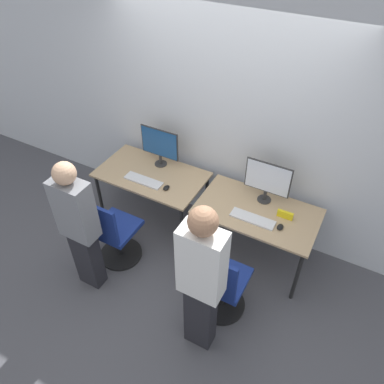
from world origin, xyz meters
The scene contains 15 objects.
ground_plane centered at (0.00, 0.00, 0.00)m, with size 20.00×20.00×0.00m, color #4C4C51.
wall_back centered at (0.00, 0.84, 1.40)m, with size 12.00×0.05×2.80m.
desk_left centered at (-0.65, 0.36, 0.65)m, with size 1.24×0.71×0.73m.
monitor_left centered at (-0.65, 0.57, 1.00)m, with size 0.48×0.15×0.47m.
keyboard_left centered at (-0.65, 0.20, 0.74)m, with size 0.45×0.13×0.02m.
mouse_left centered at (-0.35, 0.21, 0.74)m, with size 0.06×0.09×0.03m.
office_chair_left centered at (-0.68, -0.38, 0.38)m, with size 0.48×0.48×0.92m.
person_left centered at (-0.73, -0.75, 0.85)m, with size 0.36×0.21×1.56m.
desk_right centered at (0.65, 0.36, 0.65)m, with size 1.24×0.71×0.73m.
monitor_right centered at (0.65, 0.55, 1.00)m, with size 0.48×0.15×0.47m.
keyboard_right centered at (0.65, 0.21, 0.74)m, with size 0.45×0.13×0.02m.
mouse_right centered at (0.93, 0.23, 0.74)m, with size 0.06×0.09×0.03m.
office_chair_right centered at (0.62, -0.43, 0.38)m, with size 0.48×0.48×0.92m.
person_right centered at (0.59, -0.79, 0.92)m, with size 0.36×0.22×1.68m.
placard_right centered at (0.92, 0.39, 0.77)m, with size 0.16×0.03×0.08m.
Camera 1 is at (1.37, -2.40, 3.37)m, focal length 35.00 mm.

